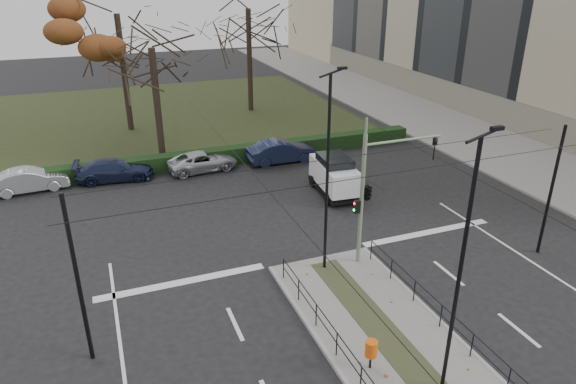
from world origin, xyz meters
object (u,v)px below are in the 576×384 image
object	(u,v)px
rust_tree	(117,14)
parked_car_fifth	(281,151)
parked_car_third	(114,170)
parked_car_second	(30,180)
streetlamp_median_far	(328,174)
bare_tree_center	(248,16)
litter_bin	(371,349)
parked_car_fourth	(203,161)
bare_tree_near	(152,57)
white_van	(334,174)
streetlamp_median_near	(461,271)
traffic_light	(369,189)

from	to	relation	value
rust_tree	parked_car_fifth	distance (m)	16.27
parked_car_third	rust_tree	distance (m)	13.41
parked_car_fifth	parked_car_second	bearing A→B (deg)	87.39
streetlamp_median_far	parked_car_fifth	xyz separation A→B (m)	(2.93, 13.16, -3.69)
rust_tree	bare_tree_center	bearing A→B (deg)	12.21
litter_bin	parked_car_fourth	distance (m)	19.60
bare_tree_center	parked_car_second	bearing A→B (deg)	-143.56
litter_bin	bare_tree_center	size ratio (longest dim) A/B	0.09
streetlamp_median_far	bare_tree_near	bearing A→B (deg)	105.46
parked_car_third	rust_tree	size ratio (longest dim) A/B	0.40
streetlamp_median_far	parked_car_fifth	bearing A→B (deg)	77.44
bare_tree_near	parked_car_second	bearing A→B (deg)	-164.44
white_van	streetlamp_median_near	bearing A→B (deg)	-103.18
parked_car_fourth	rust_tree	bearing A→B (deg)	12.29
rust_tree	bare_tree_near	xyz separation A→B (m)	(1.26, -8.28, -1.94)
parked_car_fifth	traffic_light	bearing A→B (deg)	175.59
traffic_light	bare_tree_center	world-z (taller)	bare_tree_center
streetlamp_median_far	white_van	xyz separation A→B (m)	(3.92, 7.24, -3.26)
streetlamp_median_near	bare_tree_near	distance (m)	24.24
parked_car_third	bare_tree_center	size ratio (longest dim) A/B	0.40
traffic_light	bare_tree_near	bearing A→B (deg)	111.46
traffic_light	streetlamp_median_far	size ratio (longest dim) A/B	0.68
parked_car_fifth	streetlamp_median_far	bearing A→B (deg)	167.50
parked_car_third	bare_tree_center	xyz separation A→B (m)	(12.66, 12.79, 7.48)
traffic_light	parked_car_fourth	size ratio (longest dim) A/B	1.31
parked_car_fifth	parked_car_third	bearing A→B (deg)	86.21
litter_bin	rust_tree	bearing A→B (deg)	98.48
traffic_light	white_van	bearing A→B (deg)	74.48
parked_car_second	parked_car_fifth	bearing A→B (deg)	-98.04
streetlamp_median_near	streetlamp_median_far	xyz separation A→B (m)	(-0.46, 7.54, 0.12)
streetlamp_median_near	parked_car_third	distance (m)	23.18
parked_car_third	parked_car_second	bearing A→B (deg)	96.48
litter_bin	parked_car_second	xyz separation A→B (m)	(-11.12, 19.86, -0.19)
parked_car_second	bare_tree_center	xyz separation A→B (m)	(17.33, 12.79, 7.46)
parked_car_second	white_van	size ratio (longest dim) A/B	0.98
parked_car_third	litter_bin	bearing A→B (deg)	-155.52
traffic_light	streetlamp_median_far	xyz separation A→B (m)	(-1.90, 0.06, 0.94)
streetlamp_median_near	parked_car_fourth	xyz separation A→B (m)	(-2.74, 21.12, -3.70)
litter_bin	white_van	world-z (taller)	white_van
white_van	rust_tree	world-z (taller)	rust_tree
streetlamp_median_far	rust_tree	world-z (taller)	rust_tree
traffic_light	litter_bin	size ratio (longest dim) A/B	5.59
streetlamp_median_near	parked_car_second	world-z (taller)	streetlamp_median_near
streetlamp_median_far	rust_tree	distance (m)	25.38
litter_bin	streetlamp_median_far	xyz separation A→B (m)	(1.18, 5.99, 3.56)
litter_bin	parked_car_fifth	bearing A→B (deg)	77.87
streetlamp_median_far	rust_tree	xyz separation A→B (m)	(-5.70, 24.34, 4.38)
streetlamp_median_far	rust_tree	size ratio (longest dim) A/B	0.74
traffic_light	parked_car_third	xyz separation A→B (m)	(-9.53, 13.93, -2.84)
streetlamp_median_far	parked_car_fourth	world-z (taller)	streetlamp_median_far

